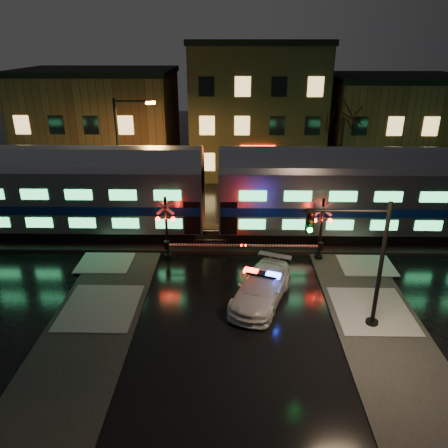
{
  "coord_description": "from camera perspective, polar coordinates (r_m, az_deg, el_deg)",
  "views": [
    {
      "loc": [
        -0.18,
        -20.62,
        12.03
      ],
      "look_at": [
        -0.65,
        2.5,
        2.2
      ],
      "focal_mm": 35.0,
      "sensor_mm": 36.0,
      "label": 1
    }
  ],
  "objects": [
    {
      "name": "ground",
      "position": [
        23.87,
        1.45,
        -7.24
      ],
      "size": [
        120.0,
        120.0,
        0.0
      ],
      "primitive_type": "plane",
      "color": "black",
      "rests_on": "ground"
    },
    {
      "name": "crossing_signal_right",
      "position": [
        25.63,
        11.72,
        -1.54
      ],
      "size": [
        5.42,
        0.64,
        3.84
      ],
      "color": "black",
      "rests_on": "ground"
    },
    {
      "name": "streetlight",
      "position": [
        31.41,
        -13.06,
        9.27
      ],
      "size": [
        2.83,
        0.3,
        8.45
      ],
      "color": "black",
      "rests_on": "ground"
    },
    {
      "name": "ballast",
      "position": [
        28.25,
        1.43,
        -1.91
      ],
      "size": [
        90.0,
        4.2,
        0.24
      ],
      "primitive_type": "cube",
      "color": "black",
      "rests_on": "ground"
    },
    {
      "name": "crossing_signal_left",
      "position": [
        25.42,
        -6.69,
        -1.39
      ],
      "size": [
        5.45,
        0.64,
        3.86
      ],
      "color": "black",
      "rests_on": "ground"
    },
    {
      "name": "sidewalk_left",
      "position": [
        19.92,
        -18.26,
        -15.27
      ],
      "size": [
        4.0,
        20.0,
        0.12
      ],
      "primitive_type": "cube",
      "color": "#2D2D2D",
      "rests_on": "ground"
    },
    {
      "name": "building_right",
      "position": [
        45.9,
        20.92,
        11.8
      ],
      "size": [
        12.0,
        10.0,
        8.5
      ],
      "primitive_type": "cube",
      "color": "brown",
      "rests_on": "ground"
    },
    {
      "name": "traffic_light",
      "position": [
        19.49,
        17.24,
        -5.04
      ],
      "size": [
        3.89,
        0.7,
        6.01
      ],
      "rotation": [
        0.0,
        0.0,
        0.2
      ],
      "color": "black",
      "rests_on": "ground"
    },
    {
      "name": "police_car",
      "position": [
        21.74,
        4.91,
        -8.29
      ],
      "size": [
        3.75,
        5.58,
        1.67
      ],
      "rotation": [
        0.0,
        0.0,
        -0.35
      ],
      "color": "white",
      "rests_on": "ground"
    },
    {
      "name": "train",
      "position": [
        27.07,
        -1.67,
        4.39
      ],
      "size": [
        51.0,
        3.12,
        5.92
      ],
      "color": "black",
      "rests_on": "ballast"
    },
    {
      "name": "building_left",
      "position": [
        45.14,
        -15.74,
        12.59
      ],
      "size": [
        14.0,
        10.0,
        9.0
      ],
      "primitive_type": "cube",
      "color": "brown",
      "rests_on": "ground"
    },
    {
      "name": "sidewalk_right",
      "position": [
        20.04,
        21.18,
        -15.49
      ],
      "size": [
        4.0,
        20.0,
        0.12
      ],
      "primitive_type": "cube",
      "color": "#2D2D2D",
      "rests_on": "ground"
    },
    {
      "name": "building_mid",
      "position": [
        43.63,
        4.16,
        14.69
      ],
      "size": [
        12.0,
        11.0,
        11.5
      ],
      "primitive_type": "cube",
      "color": "brown",
      "rests_on": "ground"
    }
  ]
}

